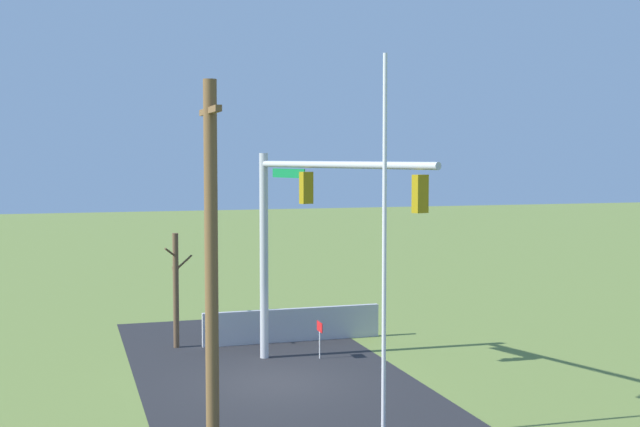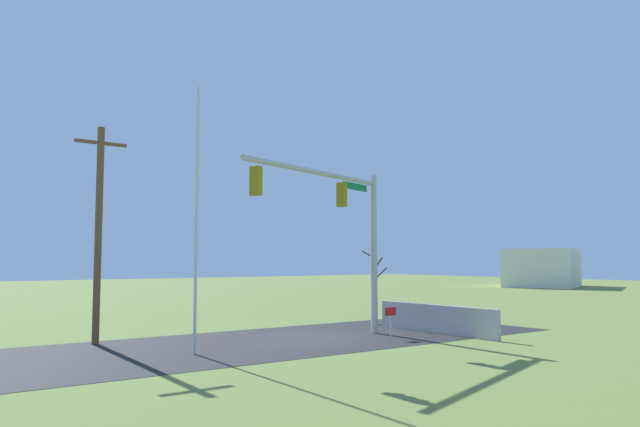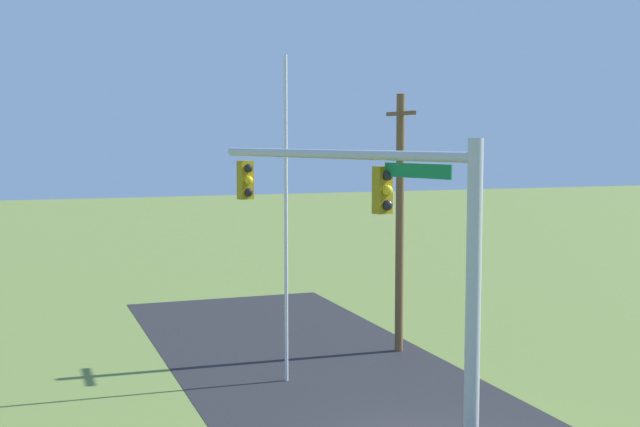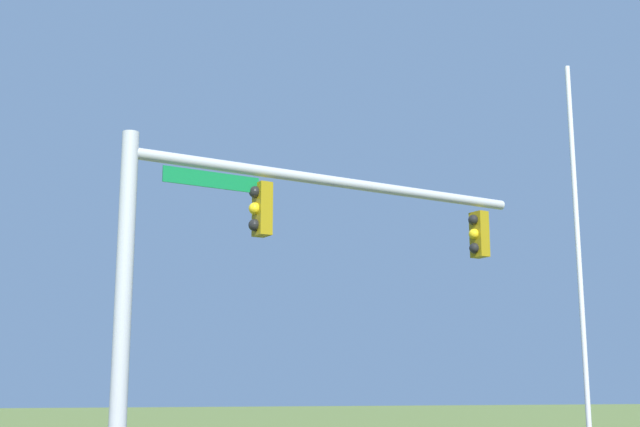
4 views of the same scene
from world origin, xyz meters
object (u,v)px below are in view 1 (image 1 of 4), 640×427
object	(u,v)px
flagpole	(384,249)
utility_pole	(212,281)
signal_mast	(303,217)
open_sign	(320,331)
bare_tree	(176,289)

from	to	relation	value
flagpole	utility_pole	xyz separation A→B (m)	(-1.93, 4.33, -0.27)
signal_mast	open_sign	bearing A→B (deg)	-33.10
flagpole	bare_tree	distance (m)	11.71
signal_mast	open_sign	xyz separation A→B (m)	(1.53, -0.99, -3.87)
flagpole	open_sign	distance (m)	8.74
bare_tree	open_sign	xyz separation A→B (m)	(-3.01, -4.27, -1.14)
utility_pole	open_sign	world-z (taller)	utility_pole
bare_tree	open_sign	bearing A→B (deg)	-125.17
utility_pole	bare_tree	xyz separation A→B (m)	(12.87, -0.92, -2.15)
flagpole	bare_tree	size ratio (longest dim) A/B	2.25
utility_pole	bare_tree	size ratio (longest dim) A/B	2.03
signal_mast	flagpole	distance (m)	6.42
bare_tree	utility_pole	bearing A→B (deg)	175.90
signal_mast	open_sign	world-z (taller)	signal_mast
utility_pole	flagpole	bearing A→B (deg)	-66.01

